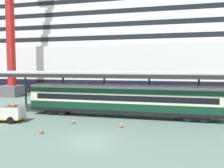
{
  "coord_description": "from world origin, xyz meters",
  "views": [
    {
      "loc": [
        6.31,
        -18.37,
        6.47
      ],
      "look_at": [
        0.26,
        7.16,
        4.5
      ],
      "focal_mm": 36.25,
      "sensor_mm": 36.0,
      "label": 1
    }
  ],
  "objects": [
    {
      "name": "dockside_crane",
      "position": [
        -25.94,
        25.27,
        20.9
      ],
      "size": [
        18.04,
        4.4,
        64.42
      ],
      "color": "#595960",
      "rests_on": "ground"
    },
    {
      "name": "service_truck",
      "position": [
        -12.09,
        4.48,
        0.99
      ],
      "size": [
        5.43,
        2.81,
        2.02
      ],
      "color": "silver",
      "rests_on": "ground"
    },
    {
      "name": "ground_plane",
      "position": [
        0.0,
        0.0,
        0.0
      ],
      "size": [
        400.0,
        400.0,
        0.0
      ],
      "primitive_type": "plane",
      "color": "slate"
    },
    {
      "name": "platform_canopy",
      "position": [
        0.87,
        10.67,
        5.6
      ],
      "size": [
        39.05,
        6.09,
        5.87
      ],
      "color": "silver",
      "rests_on": "ground"
    },
    {
      "name": "cruise_ship",
      "position": [
        -5.11,
        46.97,
        13.35
      ],
      "size": [
        154.85,
        31.12,
        38.25
      ],
      "color": "black",
      "rests_on": "ground"
    },
    {
      "name": "train_carriage",
      "position": [
        0.87,
        10.23,
        2.31
      ],
      "size": [
        24.8,
        2.81,
        4.11
      ],
      "color": "black",
      "rests_on": "ground"
    },
    {
      "name": "traffic_cone_far",
      "position": [
        -3.88,
        5.37,
        0.33
      ],
      "size": [
        0.36,
        0.36,
        0.68
      ],
      "color": "black",
      "rests_on": "ground"
    },
    {
      "name": "traffic_cone_near",
      "position": [
        1.84,
        5.01,
        0.36
      ],
      "size": [
        0.36,
        0.36,
        0.73
      ],
      "color": "black",
      "rests_on": "ground"
    },
    {
      "name": "traffic_cone_mid",
      "position": [
        -5.36,
        1.08,
        0.31
      ],
      "size": [
        0.36,
        0.36,
        0.63
      ],
      "color": "black",
      "rests_on": "ground"
    }
  ]
}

